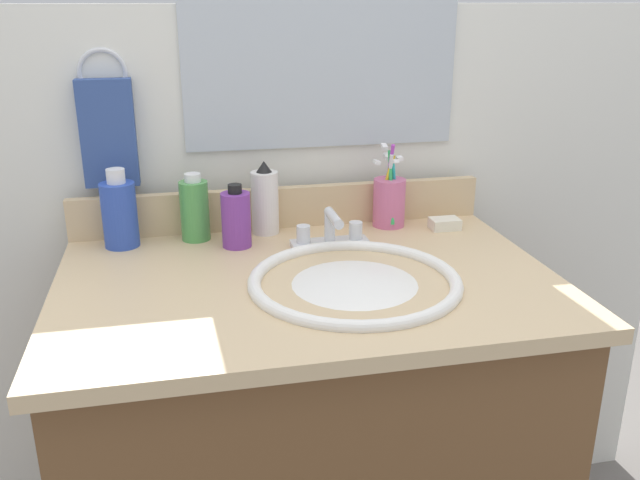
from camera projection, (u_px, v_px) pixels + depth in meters
vanity_cabinet at (309, 469)px, 1.38m from camera, size 0.87×0.57×0.80m
countertop at (308, 284)px, 1.24m from camera, size 0.91×0.62×0.03m
backsplash at (282, 207)px, 1.49m from camera, size 0.91×0.02×0.09m
back_wall at (279, 288)px, 1.63m from camera, size 2.01×0.04×1.30m
mirror_panel at (322, 14)px, 1.41m from camera, size 0.60×0.01×0.56m
towel_ring at (103, 73)px, 1.36m from camera, size 0.10×0.01×0.10m
hand_towel at (108, 133)px, 1.39m from camera, size 0.11×0.04×0.22m
sink_basin at (354, 299)px, 1.22m from camera, size 0.38×0.38×0.11m
faucet at (330, 234)px, 1.38m from camera, size 0.16×0.10×0.08m
bottle_toner_green at (195, 209)px, 1.41m from camera, size 0.06×0.06×0.14m
bottle_cream_purple at (236, 219)px, 1.37m from camera, size 0.06×0.06×0.13m
bottle_lotion_white at (265, 201)px, 1.45m from camera, size 0.06×0.06×0.16m
bottle_shampoo_blue at (119, 213)px, 1.37m from camera, size 0.07×0.07×0.16m
cup_pink at (389, 200)px, 1.50m from camera, size 0.07×0.09×0.19m
soap_bar at (445, 224)px, 1.49m from camera, size 0.06×0.04×0.02m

